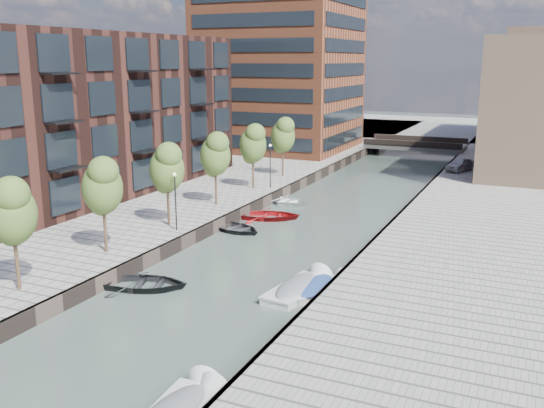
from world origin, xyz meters
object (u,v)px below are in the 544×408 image
Objects in this scene: sloop_2 at (269,219)px; sloop_3 at (285,203)px; tree_5 at (253,143)px; sloop_4 at (235,231)px; sloop_1 at (145,288)px; tree_2 at (102,184)px; tree_3 at (167,167)px; tree_1 at (12,210)px; bridge at (416,145)px; motorboat_4 at (301,287)px; tree_4 at (215,153)px; motorboat_3 at (321,287)px; tree_6 at (283,134)px; car at (460,164)px.

sloop_3 is (-0.96, 5.58, 0.00)m from sloop_2.
tree_5 is 1.28× the size of sloop_4.
sloop_1 reaches higher than sloop_4.
tree_3 is (0.00, 7.00, 0.00)m from tree_2.
sloop_4 is at bearing 78.54° from tree_1.
bridge is at bearing 79.75° from tree_3.
sloop_3 is 0.84× the size of motorboat_4.
sloop_1 is 0.91× the size of motorboat_4.
sloop_2 is at bearing 11.71° from tree_4.
tree_2 is 13.72m from motorboat_4.
motorboat_3 is at bearing 7.08° from tree_2.
tree_4 and tree_5 have the same top height.
motorboat_3 is (13.70, -19.30, -5.12)m from tree_5.
tree_6 is at bearing 117.52° from motorboat_3.
tree_3 reaches higher than sloop_2.
tree_5 reaches higher than car.
tree_4 is 1.18× the size of sloop_1.
sloop_1 is at bearing 161.40° from sloop_2.
tree_5 is 24.21m from motorboat_3.
bridge is 27.63m from tree_6.
tree_6 is at bearing -9.75° from sloop_1.
tree_4 is at bearing -103.47° from car.
tree_1 reaches higher than sloop_1.
tree_5 is at bearing -7.31° from sloop_1.
tree_5 is at bearing 90.00° from tree_1.
tree_1 is 14.00m from tree_3.
sloop_4 is 13.09m from motorboat_4.
motorboat_3 is at bearing -84.32° from bridge.
motorboat_3 is (9.27, -13.21, 0.19)m from sloop_2.
sloop_2 is (4.42, 7.92, -5.31)m from tree_3.
tree_1 is 1.21× the size of motorboat_3.
tree_4 reaches higher than sloop_1.
sloop_1 is (-4.14, -56.11, -1.39)m from bridge.
tree_3 is at bearing -97.17° from car.
sloop_1 is at bearing -86.16° from car.
tree_5 reaches higher than sloop_1.
sloop_4 is 1.09× the size of car.
bridge is at bearing 10.20° from sloop_4.
sloop_4 is at bearing 138.85° from motorboat_3.
tree_4 reaches higher than bridge.
tree_2 reaches higher than car.
tree_3 is 1.39× the size of car.
motorboat_4 is 37.49m from car.
sloop_1 is 10.09m from motorboat_3.
tree_3 is 15.55m from motorboat_3.
tree_2 and tree_6 have the same top height.
sloop_4 is at bearing 45.01° from tree_3.
tree_2 is 41.95m from car.
sloop_3 is 1.00× the size of sloop_4.
tree_6 is at bearing 0.29° from sloop_2.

